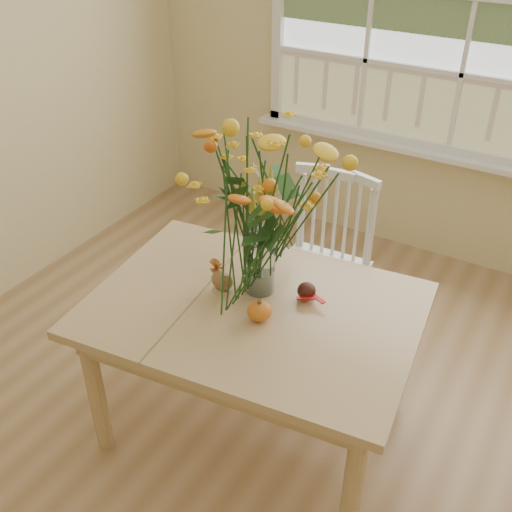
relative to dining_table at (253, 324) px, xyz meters
The scene contains 7 objects.
wall_back 1.98m from the dining_table, 82.30° to the left, with size 4.00×0.02×2.70m, color beige.
dining_table is the anchor object (origin of this frame).
windsor_chair 0.72m from the dining_table, 91.54° to the left, with size 0.43×0.41×0.89m.
flower_vase 0.50m from the dining_table, 107.30° to the left, with size 0.56×0.56×0.67m.
pumpkin 0.15m from the dining_table, 43.38° to the right, with size 0.09×0.09×0.07m, color orange.
turkey_figurine 0.21m from the dining_table, behind, with size 0.11×0.09×0.12m.
dark_gourd 0.25m from the dining_table, 44.34° to the left, with size 0.12×0.07×0.07m.
Camera 1 is at (0.70, -1.12, 2.11)m, focal length 42.00 mm.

